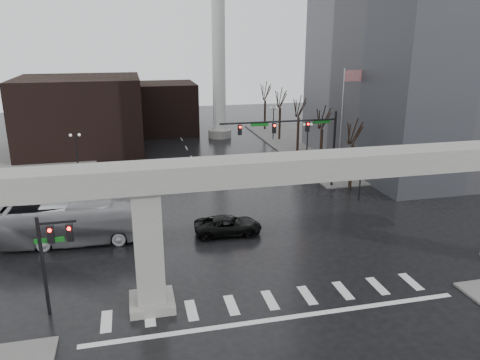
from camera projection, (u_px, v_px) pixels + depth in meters
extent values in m
plane|color=black|center=(265.00, 292.00, 29.30)|extent=(160.00, 160.00, 0.00)
cube|color=slate|center=(367.00, 144.00, 68.44)|extent=(28.00, 36.00, 0.15)
cube|color=#9A9891|center=(268.00, 169.00, 26.92)|extent=(48.00, 2.20, 1.40)
cube|color=#9A9891|center=(149.00, 250.00, 26.67)|extent=(1.60, 1.60, 7.30)
cube|color=#9A9891|center=(152.00, 302.00, 27.68)|extent=(2.60, 2.60, 0.50)
cube|color=black|center=(81.00, 114.00, 63.74)|extent=(16.00, 14.00, 10.00)
cube|color=black|center=(164.00, 108.00, 75.97)|extent=(10.00, 10.00, 8.00)
cylinder|color=silver|center=(218.00, 37.00, 68.88)|extent=(2.00, 2.00, 30.00)
cylinder|color=#9A9891|center=(220.00, 133.00, 73.17)|extent=(3.60, 3.60, 1.20)
cylinder|color=black|center=(334.00, 150.00, 48.39)|extent=(0.24, 0.24, 8.00)
cylinder|color=black|center=(279.00, 122.00, 46.12)|extent=(12.00, 0.18, 0.18)
cube|color=black|center=(307.00, 127.00, 46.97)|extent=(0.35, 0.30, 1.00)
cube|color=black|center=(274.00, 128.00, 46.20)|extent=(0.35, 0.30, 1.00)
cube|color=black|center=(240.00, 130.00, 45.43)|extent=(0.35, 0.30, 1.00)
sphere|color=#FF0C05|center=(308.00, 124.00, 46.71)|extent=(0.20, 0.20, 0.20)
cube|color=#0D5B14|center=(322.00, 122.00, 47.17)|extent=(1.80, 0.05, 0.35)
cube|color=#0D5B14|center=(260.00, 124.00, 45.74)|extent=(1.80, 0.05, 0.35)
cylinder|color=black|center=(43.00, 267.00, 26.05)|extent=(0.20, 0.20, 6.00)
cylinder|color=black|center=(57.00, 223.00, 25.50)|extent=(2.00, 0.14, 0.14)
cube|color=black|center=(51.00, 234.00, 25.60)|extent=(0.35, 0.30, 1.00)
cube|color=black|center=(70.00, 233.00, 25.82)|extent=(0.35, 0.30, 1.00)
cube|color=#0D5B14|center=(49.00, 240.00, 25.69)|extent=(1.60, 0.05, 0.30)
cylinder|color=silver|center=(341.00, 124.00, 51.25)|extent=(0.12, 0.12, 12.00)
cube|color=red|center=(353.00, 76.00, 49.92)|extent=(2.00, 0.03, 1.20)
cylinder|color=black|center=(360.00, 177.00, 44.56)|extent=(0.14, 0.14, 4.80)
cube|color=black|center=(362.00, 153.00, 43.86)|extent=(0.90, 0.06, 0.06)
sphere|color=silver|center=(358.00, 151.00, 43.70)|extent=(0.32, 0.32, 0.32)
sphere|color=silver|center=(367.00, 151.00, 43.90)|extent=(0.32, 0.32, 0.32)
cylinder|color=black|center=(307.00, 145.00, 57.57)|extent=(0.14, 0.14, 4.80)
cube|color=black|center=(308.00, 126.00, 56.87)|extent=(0.90, 0.06, 0.06)
sphere|color=silver|center=(304.00, 125.00, 56.71)|extent=(0.32, 0.32, 0.32)
sphere|color=silver|center=(311.00, 124.00, 56.91)|extent=(0.32, 0.32, 0.32)
cylinder|color=black|center=(273.00, 125.00, 70.57)|extent=(0.14, 0.14, 4.80)
cube|color=black|center=(274.00, 109.00, 69.87)|extent=(0.90, 0.06, 0.06)
sphere|color=silver|center=(271.00, 108.00, 69.71)|extent=(0.32, 0.32, 0.32)
sphere|color=silver|center=(277.00, 108.00, 69.91)|extent=(0.32, 0.32, 0.32)
cylinder|color=black|center=(61.00, 199.00, 38.62)|extent=(0.14, 0.14, 4.80)
cube|color=black|center=(58.00, 172.00, 37.92)|extent=(0.90, 0.06, 0.06)
sphere|color=silver|center=(52.00, 170.00, 37.76)|extent=(0.32, 0.32, 0.32)
sphere|color=silver|center=(64.00, 169.00, 37.96)|extent=(0.32, 0.32, 0.32)
cylinder|color=black|center=(77.00, 158.00, 51.62)|extent=(0.14, 0.14, 4.80)
cube|color=black|center=(75.00, 137.00, 50.92)|extent=(0.90, 0.06, 0.06)
sphere|color=silver|center=(70.00, 135.00, 50.76)|extent=(0.32, 0.32, 0.32)
sphere|color=silver|center=(79.00, 135.00, 50.96)|extent=(0.32, 0.32, 0.32)
cylinder|color=black|center=(87.00, 133.00, 64.63)|extent=(0.14, 0.14, 4.80)
cube|color=black|center=(85.00, 116.00, 63.93)|extent=(0.90, 0.06, 0.06)
sphere|color=silver|center=(81.00, 115.00, 63.77)|extent=(0.32, 0.32, 0.32)
sphere|color=silver|center=(88.00, 114.00, 63.97)|extent=(0.32, 0.32, 0.32)
cylinder|color=black|center=(351.00, 167.00, 48.54)|extent=(0.34, 0.34, 4.55)
cylinder|color=black|center=(354.00, 131.00, 47.42)|extent=(0.12, 1.52, 2.98)
cylinder|color=black|center=(357.00, 133.00, 47.84)|extent=(0.83, 1.14, 2.51)
cylinder|color=black|center=(321.00, 149.00, 55.95)|extent=(0.34, 0.34, 4.66)
cylinder|color=black|center=(323.00, 117.00, 54.81)|extent=(0.12, 1.55, 3.05)
cylinder|color=black|center=(326.00, 119.00, 55.23)|extent=(0.85, 1.16, 2.57)
cylinder|color=black|center=(298.00, 135.00, 63.37)|extent=(0.34, 0.34, 4.76)
cylinder|color=black|center=(299.00, 106.00, 62.20)|extent=(0.12, 1.59, 3.11)
cylinder|color=black|center=(302.00, 108.00, 62.62)|extent=(0.86, 1.18, 2.62)
cylinder|color=black|center=(280.00, 124.00, 70.78)|extent=(0.34, 0.34, 4.87)
cylinder|color=black|center=(280.00, 98.00, 69.59)|extent=(0.12, 1.62, 3.18)
cylinder|color=black|center=(283.00, 99.00, 70.01)|extent=(0.88, 1.20, 2.68)
cylinder|color=black|center=(265.00, 115.00, 78.20)|extent=(0.34, 0.34, 4.97)
cylinder|color=black|center=(265.00, 91.00, 76.98)|extent=(0.12, 1.65, 3.25)
cylinder|color=black|center=(268.00, 92.00, 77.40)|extent=(0.89, 1.23, 2.74)
imported|color=black|center=(228.00, 225.00, 37.54)|extent=(5.53, 2.77, 1.50)
imported|color=#949499|center=(77.00, 223.00, 35.76)|extent=(12.01, 3.38, 3.31)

